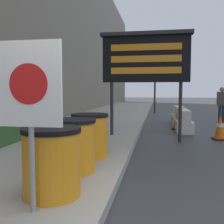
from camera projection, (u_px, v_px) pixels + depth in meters
building_left_facade at (58, 11)px, 12.74m from camera, size 0.40×50.40×10.79m
bare_tree at (44, 91)px, 9.36m from camera, size 1.30×1.38×2.55m
barrel_drum_foreground at (52, 162)px, 3.30m from camera, size 0.75×0.75×0.87m
barrel_drum_middle at (73, 145)px, 4.29m from camera, size 0.75×0.75×0.87m
barrel_drum_back at (90, 135)px, 5.27m from camera, size 0.75×0.75×0.87m
warning_sign at (30, 94)px, 2.77m from camera, size 0.72×0.08×1.85m
message_board at (146, 59)px, 7.64m from camera, size 2.64×0.36×3.19m
jersey_barrier_white at (183, 122)px, 9.80m from camera, size 0.58×1.78×0.80m
jersey_barrier_cream at (179, 116)px, 11.90m from camera, size 0.63×1.61×0.81m
traffic_cone_near at (177, 120)px, 10.25m from camera, size 0.40×0.40×0.71m
traffic_cone_mid at (220, 127)px, 8.03m from camera, size 0.43×0.43×0.77m
traffic_light_near_curb at (155, 74)px, 17.28m from camera, size 0.28×0.44×3.60m
pedestrian_worker at (222, 101)px, 12.51m from camera, size 0.47×0.32×1.69m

